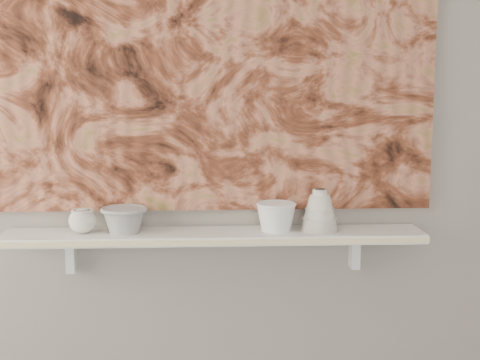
{
  "coord_description": "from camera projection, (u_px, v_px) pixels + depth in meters",
  "views": [
    {
      "loc": [
        -0.02,
        -0.68,
        1.43
      ],
      "look_at": [
        0.08,
        1.49,
        1.11
      ],
      "focal_mm": 50.0,
      "sensor_mm": 36.0,
      "label": 1
    }
  ],
  "objects": [
    {
      "name": "bowl_white",
      "position": [
        276.0,
        217.0,
        2.23
      ],
      "size": [
        0.18,
        0.18,
        0.1
      ],
      "primitive_type": null,
      "rotation": [
        0.0,
        0.0,
        -0.38
      ],
      "color": "white",
      "rests_on": "shelf"
    },
    {
      "name": "bracket_left",
      "position": [
        71.0,
        255.0,
        2.28
      ],
      "size": [
        0.03,
        0.06,
        0.12
      ],
      "primitive_type": "cube",
      "color": "white",
      "rests_on": "wall_back"
    },
    {
      "name": "wall_back",
      "position": [
        213.0,
        104.0,
        2.26
      ],
      "size": [
        3.6,
        0.0,
        3.6
      ],
      "primitive_type": "plane",
      "rotation": [
        1.57,
        0.0,
        0.0
      ],
      "color": "gray",
      "rests_on": "floor"
    },
    {
      "name": "cup_cream",
      "position": [
        82.0,
        221.0,
        2.2
      ],
      "size": [
        0.12,
        0.12,
        0.08
      ],
      "primitive_type": null,
      "rotation": [
        0.0,
        0.0,
        0.39
      ],
      "color": "beige",
      "rests_on": "shelf"
    },
    {
      "name": "painting",
      "position": [
        213.0,
        47.0,
        2.22
      ],
      "size": [
        1.5,
        0.02,
        1.1
      ],
      "primitive_type": "cube",
      "color": "brown",
      "rests_on": "wall_back"
    },
    {
      "name": "bowl_grey",
      "position": [
        124.0,
        220.0,
        2.21
      ],
      "size": [
        0.17,
        0.17,
        0.09
      ],
      "primitive_type": null,
      "rotation": [
        0.0,
        0.0,
        -0.13
      ],
      "color": "#A0A09D",
      "rests_on": "shelf"
    },
    {
      "name": "shelf_stripe",
      "position": [
        215.0,
        243.0,
        2.14
      ],
      "size": [
        1.4,
        0.01,
        0.02
      ],
      "primitive_type": "cube",
      "color": "beige",
      "rests_on": "shelf"
    },
    {
      "name": "house_motif",
      "position": [
        346.0,
        139.0,
        2.28
      ],
      "size": [
        0.09,
        0.0,
        0.08
      ],
      "primitive_type": "cube",
      "color": "black",
      "rests_on": "painting"
    },
    {
      "name": "bracket_right",
      "position": [
        354.0,
        251.0,
        2.33
      ],
      "size": [
        0.03,
        0.06,
        0.12
      ],
      "primitive_type": "cube",
      "color": "white",
      "rests_on": "wall_back"
    },
    {
      "name": "bell_vessel",
      "position": [
        320.0,
        210.0,
        2.24
      ],
      "size": [
        0.16,
        0.16,
        0.14
      ],
      "primitive_type": null,
      "rotation": [
        0.0,
        0.0,
        -0.36
      ],
      "color": "silver",
      "rests_on": "shelf"
    },
    {
      "name": "shelf",
      "position": [
        214.0,
        236.0,
        2.23
      ],
      "size": [
        1.4,
        0.18,
        0.03
      ],
      "primitive_type": "cube",
      "color": "white",
      "rests_on": "wall_back"
    }
  ]
}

